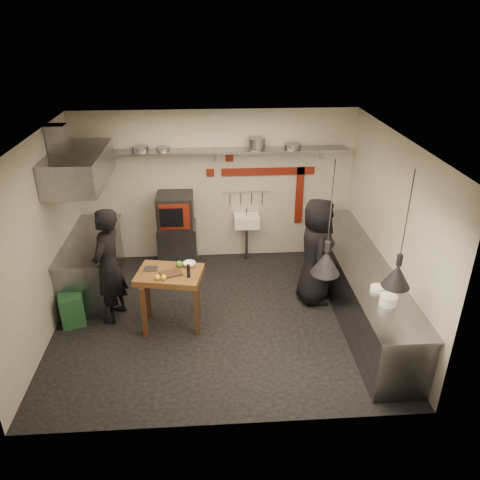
{
  "coord_description": "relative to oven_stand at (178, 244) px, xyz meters",
  "views": [
    {
      "loc": [
        -0.1,
        -6.01,
        4.32
      ],
      "look_at": [
        0.32,
        0.3,
        1.19
      ],
      "focal_mm": 35.0,
      "sensor_mm": 36.0,
      "label": 1
    }
  ],
  "objects": [
    {
      "name": "red_tile_a",
      "position": [
        0.98,
        0.27,
        1.55
      ],
      "size": [
        0.14,
        0.02,
        0.14
      ],
      "primitive_type": "cube",
      "color": "maroon",
      "rests_on": "wall_back"
    },
    {
      "name": "pepper_mill",
      "position": [
        0.29,
        -2.09,
        0.62
      ],
      "size": [
        0.06,
        0.06,
        0.2
      ],
      "primitive_type": "cylinder",
      "rotation": [
        0.0,
        0.0,
        -0.13
      ],
      "color": "black",
      "rests_on": "prep_table"
    },
    {
      "name": "lemon_b",
      "position": [
        -0.06,
        -2.14,
        0.56
      ],
      "size": [
        0.1,
        0.1,
        0.07
      ],
      "primitive_type": "sphere",
      "rotation": [
        0.0,
        0.0,
        -0.34
      ],
      "color": "yellow",
      "rests_on": "prep_table"
    },
    {
      "name": "counter_right_top",
      "position": [
        2.88,
        -1.81,
        0.52
      ],
      "size": [
        0.76,
        3.9,
        0.03
      ],
      "primitive_type": "cube",
      "color": "slate",
      "rests_on": "counter_right"
    },
    {
      "name": "wall_front",
      "position": [
        0.73,
        -3.91,
        1.0
      ],
      "size": [
        5.0,
        0.04,
        2.8
      ],
      "primitive_type": "cube",
      "color": "beige",
      "rests_on": "floor"
    },
    {
      "name": "ceiling",
      "position": [
        0.73,
        -1.81,
        2.4
      ],
      "size": [
        5.0,
        5.0,
        0.0
      ],
      "primitive_type": "plane",
      "color": "beige",
      "rests_on": "floor"
    },
    {
      "name": "combi_oven",
      "position": [
        -0.01,
        0.0,
        0.69
      ],
      "size": [
        0.64,
        0.6,
        0.58
      ],
      "primitive_type": "cube",
      "rotation": [
        0.0,
        0.0,
        -0.01
      ],
      "color": "black",
      "rests_on": "oven_stand"
    },
    {
      "name": "prep_table",
      "position": [
        0.0,
        -1.93,
        0.06
      ],
      "size": [
        1.02,
        0.8,
        0.92
      ],
      "primitive_type": null,
      "rotation": [
        0.0,
        0.0,
        -0.19
      ],
      "color": "brown",
      "rests_on": "floor"
    },
    {
      "name": "hand_sink",
      "position": [
        1.28,
        0.11,
        0.38
      ],
      "size": [
        0.46,
        0.34,
        0.22
      ],
      "primitive_type": "cube",
      "color": "white",
      "rests_on": "wall_back"
    },
    {
      "name": "steel_tray",
      "position": [
        -0.27,
        -1.85,
        0.54
      ],
      "size": [
        0.19,
        0.13,
        0.03
      ],
      "primitive_type": "cube",
      "rotation": [
        0.0,
        0.0,
        0.01
      ],
      "color": "slate",
      "rests_on": "prep_table"
    },
    {
      "name": "red_tile_b",
      "position": [
        0.63,
        0.27,
        1.28
      ],
      "size": [
        0.14,
        0.02,
        0.14
      ],
      "primitive_type": "cube",
      "color": "maroon",
      "rests_on": "wall_back"
    },
    {
      "name": "small_bowl_right",
      "position": [
        2.83,
        -2.61,
        0.56
      ],
      "size": [
        0.21,
        0.21,
        0.05
      ],
      "primitive_type": "cylinder",
      "rotation": [
        0.0,
        0.0,
        0.07
      ],
      "color": "white",
      "rests_on": "counter_right_top"
    },
    {
      "name": "stock_pot",
      "position": [
        1.45,
        0.11,
        1.84
      ],
      "size": [
        0.4,
        0.4,
        0.2
      ],
      "primitive_type": "cylinder",
      "rotation": [
        0.0,
        0.0,
        0.41
      ],
      "color": "slate",
      "rests_on": "back_shelf"
    },
    {
      "name": "wall_left",
      "position": [
        -1.77,
        -1.81,
        1.0
      ],
      "size": [
        0.04,
        4.2,
        2.8
      ],
      "primitive_type": "cube",
      "color": "beige",
      "rests_on": "floor"
    },
    {
      "name": "oven_stand",
      "position": [
        0.0,
        0.0,
        0.0
      ],
      "size": [
        0.71,
        0.65,
        0.8
      ],
      "primitive_type": "cube",
      "rotation": [
        0.0,
        0.0,
        -0.01
      ],
      "color": "slate",
      "rests_on": "floor"
    },
    {
      "name": "cutting_board",
      "position": [
        0.03,
        -1.99,
        0.53
      ],
      "size": [
        0.35,
        0.3,
        0.02
      ],
      "primitive_type": "cube",
      "rotation": [
        0.0,
        0.0,
        0.32
      ],
      "color": "#4A2D1B",
      "rests_on": "prep_table"
    },
    {
      "name": "pan_far_left",
      "position": [
        -0.55,
        0.11,
        1.79
      ],
      "size": [
        0.3,
        0.3,
        0.09
      ],
      "primitive_type": "cylinder",
      "rotation": [
        0.0,
        0.0,
        0.05
      ],
      "color": "slate",
      "rests_on": "back_shelf"
    },
    {
      "name": "shelf_bracket_left",
      "position": [
        -1.17,
        0.26,
        1.62
      ],
      "size": [
        0.04,
        0.06,
        0.24
      ],
      "primitive_type": "cube",
      "color": "slate",
      "rests_on": "wall_back"
    },
    {
      "name": "lemon_a",
      "position": [
        -0.15,
        -2.14,
        0.56
      ],
      "size": [
        0.09,
        0.09,
        0.07
      ],
      "primitive_type": "sphere",
      "rotation": [
        0.0,
        0.0,
        -0.23
      ],
      "color": "yellow",
      "rests_on": "prep_table"
    },
    {
      "name": "wall_right",
      "position": [
        3.23,
        -1.81,
        1.0
      ],
      "size": [
        0.04,
        4.2,
        2.8
      ],
      "primitive_type": "cube",
      "color": "beige",
      "rests_on": "floor"
    },
    {
      "name": "hood_duct",
      "position": [
        -1.62,
        -0.76,
        2.15
      ],
      "size": [
        0.28,
        0.28,
        0.5
      ],
      "primitive_type": "cube",
      "color": "slate",
      "rests_on": "ceiling"
    },
    {
      "name": "green_bin",
      "position": [
        -1.51,
        -1.79,
        -0.15
      ],
      "size": [
        0.42,
        0.42,
        0.5
      ],
      "primitive_type": "cube",
      "rotation": [
        0.0,
        0.0,
        0.28
      ],
      "color": "#205531",
      "rests_on": "floor"
    },
    {
      "name": "heat_lamp_far",
      "position": [
        2.81,
        -3.18,
        1.67
      ],
      "size": [
        0.4,
        0.4,
        1.45
      ],
      "primitive_type": null,
      "rotation": [
        0.0,
        0.0,
        -0.21
      ],
      "color": "black",
      "rests_on": "ceiling"
    },
    {
      "name": "sink_tap",
      "position": [
        1.28,
        0.11,
        0.56
      ],
      "size": [
        0.03,
        0.03,
        0.14
      ],
      "primitive_type": "cylinder",
      "color": "slate",
      "rests_on": "hand_sink"
    },
    {
      "name": "oven_door",
      "position": [
        -0.01,
        -0.33,
        0.69
      ],
      "size": [
        0.53,
        0.04,
        0.46
      ],
      "primitive_type": "cube",
      "rotation": [
        0.0,
        0.0,
        -0.01
      ],
      "color": "maroon",
      "rests_on": "combi_oven"
    },
    {
      "name": "red_band_horiz",
      "position": [
        1.68,
        0.27,
        1.28
      ],
      "size": [
        1.7,
        0.02,
        0.14
      ],
      "primitive_type": "cube",
      "color": "maroon",
      "rests_on": "wall_back"
    },
    {
      "name": "floor",
      "position": [
        0.73,
        -1.81,
        -0.4
      ],
      "size": [
        5.0,
        5.0,
        0.0
      ],
      "primitive_type": "plane",
      "color": "black",
      "rests_on": "ground"
    },
    {
      "name": "utensil_rail",
      "position": [
        1.28,
        0.25,
        0.92
      ],
      "size": [
        0.9,
        0.02,
        0.02
      ],
      "primitive_type": "cylinder",
      "rotation": [
        0.0,
        1.57,
        0.0
      ],
      "color": "slate",
      "rests_on": "wall_back"
    },
    {
      "name": "chef_left",
      "position": [
        -0.91,
        -1.68,
        0.51
      ],
      "size": [
        0.59,
        0.75,
        1.82
      ],
      "primitive_type": "imported",
      "rotation": [
        0.0,
        0.0,
        -1.84
      ],
      "color": "black",
      "rests_on": "floor"
    },
    {
      "name": "counter_left",
      "position": [
        -1.42,
        -0.76,
        0.05
      ],
      "size": [
        0.7,
        1.9,
        0.9
      ],
      "primitive_type": "cube",
      "color": "slate",
      "rests_on": "floor"
    },
    {
      "name": "extractor_hood",
      "position": [
        -1.37,
        -0.76,
        1.75
      ],
      "size": [
        0.78,
        1.6,
        0.5
      ],
      "primitive_type": "cube",
      "color": "slate",
      "rests_on": "ceiling"
    },
    {
      "name": "pan_mid_left",
      "position": [
        -0.17,
        0.11,
        1.78
      ],
      "size": [
        0.29,
        0.29,
        0.07
      ],
      "primitive_type": "cylinder",
      "rotation": [
        0.0,
        0.0,
        -0.4
      ],
      "color": "slate",
      "rests_on": "back_shelf"
    },
    {
      "name": "shelf_bracket_mid",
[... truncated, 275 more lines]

